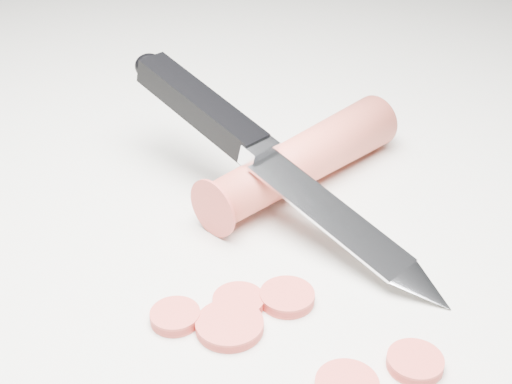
% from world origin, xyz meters
% --- Properties ---
extents(ground, '(2.40, 2.40, 0.00)m').
position_xyz_m(ground, '(0.00, 0.00, 0.00)').
color(ground, silver).
rests_on(ground, ground).
extents(carrot, '(0.11, 0.19, 0.04)m').
position_xyz_m(carrot, '(-0.01, 0.09, 0.02)').
color(carrot, '#D84D3D').
rests_on(carrot, ground).
extents(carrot_slice_1, '(0.04, 0.04, 0.01)m').
position_xyz_m(carrot_slice_1, '(-0.00, -0.08, 0.00)').
color(carrot_slice_1, '#CB3C34').
rests_on(carrot_slice_1, ground).
extents(carrot_slice_2, '(0.03, 0.03, 0.01)m').
position_xyz_m(carrot_slice_2, '(-0.01, -0.06, 0.00)').
color(carrot_slice_2, '#CB3C34').
rests_on(carrot_slice_2, ground).
extents(carrot_slice_3, '(0.03, 0.03, 0.01)m').
position_xyz_m(carrot_slice_3, '(0.02, -0.05, 0.00)').
color(carrot_slice_3, '#CB3C34').
rests_on(carrot_slice_3, ground).
extents(carrot_slice_4, '(0.03, 0.03, 0.01)m').
position_xyz_m(carrot_slice_4, '(0.10, -0.08, 0.00)').
color(carrot_slice_4, '#CB3C34').
rests_on(carrot_slice_4, ground).
extents(carrot_slice_5, '(0.03, 0.03, 0.01)m').
position_xyz_m(carrot_slice_5, '(-0.04, -0.09, 0.00)').
color(carrot_slice_5, '#CB3C34').
rests_on(carrot_slice_5, ground).
extents(kitchen_knife, '(0.28, 0.15, 0.09)m').
position_xyz_m(kitchen_knife, '(-0.02, 0.04, 0.04)').
color(kitchen_knife, silver).
rests_on(kitchen_knife, ground).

